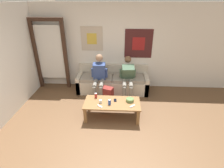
# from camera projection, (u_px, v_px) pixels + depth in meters

# --- Properties ---
(ground_plane) EXTENTS (18.00, 18.00, 0.00)m
(ground_plane) POSITION_uv_depth(u_px,v_px,m) (103.00, 149.00, 3.39)
(ground_plane) COLOR brown
(wall_back) EXTENTS (10.00, 0.07, 2.55)m
(wall_back) POSITION_uv_depth(u_px,v_px,m) (112.00, 47.00, 5.32)
(wall_back) COLOR white
(wall_back) RESTS_ON ground_plane
(door_frame) EXTENTS (1.00, 0.10, 2.15)m
(door_frame) POSITION_uv_depth(u_px,v_px,m) (50.00, 51.00, 5.26)
(door_frame) COLOR #382319
(door_frame) RESTS_ON ground_plane
(couch) EXTENTS (2.15, 0.74, 0.77)m
(couch) POSITION_uv_depth(u_px,v_px,m) (113.00, 82.00, 5.43)
(couch) COLOR beige
(couch) RESTS_ON ground_plane
(coffee_table) EXTENTS (1.32, 0.63, 0.42)m
(coffee_table) POSITION_uv_depth(u_px,v_px,m) (112.00, 105.00, 4.16)
(coffee_table) COLOR olive
(coffee_table) RESTS_ON ground_plane
(person_seated_adult) EXTENTS (0.47, 0.85, 1.24)m
(person_seated_adult) POSITION_uv_depth(u_px,v_px,m) (99.00, 76.00, 4.91)
(person_seated_adult) COLOR gray
(person_seated_adult) RESTS_ON ground_plane
(person_seated_teen) EXTENTS (0.47, 1.01, 1.14)m
(person_seated_teen) POSITION_uv_depth(u_px,v_px,m) (128.00, 76.00, 4.95)
(person_seated_teen) COLOR gray
(person_seated_teen) RESTS_ON ground_plane
(backpack) EXTENTS (0.40, 0.33, 0.47)m
(backpack) POSITION_uv_depth(u_px,v_px,m) (106.00, 95.00, 4.81)
(backpack) COLOR maroon
(backpack) RESTS_ON ground_plane
(ceramic_bowl) EXTENTS (0.19, 0.19, 0.07)m
(ceramic_bowl) POSITION_uv_depth(u_px,v_px,m) (130.00, 100.00, 4.16)
(ceramic_bowl) COLOR #607F47
(ceramic_bowl) RESTS_ON coffee_table
(pillar_candle) EXTENTS (0.07, 0.07, 0.09)m
(pillar_candle) POSITION_uv_depth(u_px,v_px,m) (101.00, 101.00, 4.10)
(pillar_candle) COLOR silver
(pillar_candle) RESTS_ON coffee_table
(drink_can_blue) EXTENTS (0.07, 0.07, 0.12)m
(drink_can_blue) POSITION_uv_depth(u_px,v_px,m) (109.00, 102.00, 4.03)
(drink_can_blue) COLOR #28479E
(drink_can_blue) RESTS_ON coffee_table
(drink_can_red) EXTENTS (0.07, 0.07, 0.12)m
(drink_can_red) POSITION_uv_depth(u_px,v_px,m) (96.00, 96.00, 4.30)
(drink_can_red) COLOR maroon
(drink_can_red) RESTS_ON coffee_table
(game_controller_near_left) EXTENTS (0.13, 0.12, 0.03)m
(game_controller_near_left) POSITION_uv_depth(u_px,v_px,m) (100.00, 106.00, 3.96)
(game_controller_near_left) COLOR white
(game_controller_near_left) RESTS_ON coffee_table
(game_controller_near_right) EXTENTS (0.13, 0.13, 0.03)m
(game_controller_near_right) POSITION_uv_depth(u_px,v_px,m) (132.00, 106.00, 3.97)
(game_controller_near_right) COLOR white
(game_controller_near_right) RESTS_ON coffee_table
(cell_phone) EXTENTS (0.08, 0.14, 0.01)m
(cell_phone) POSITION_uv_depth(u_px,v_px,m) (115.00, 100.00, 4.21)
(cell_phone) COLOR black
(cell_phone) RESTS_ON coffee_table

